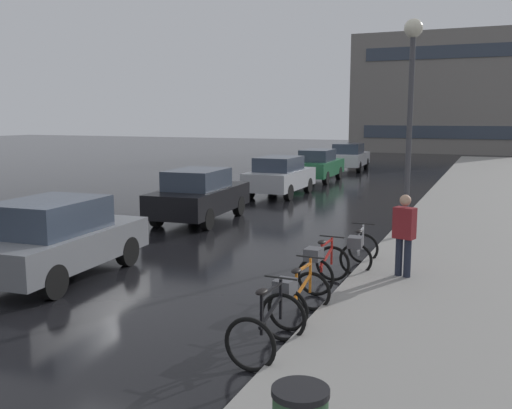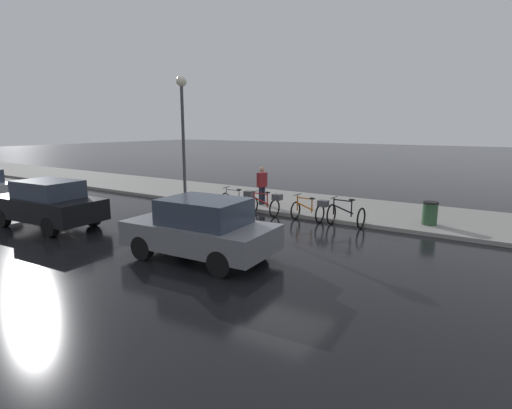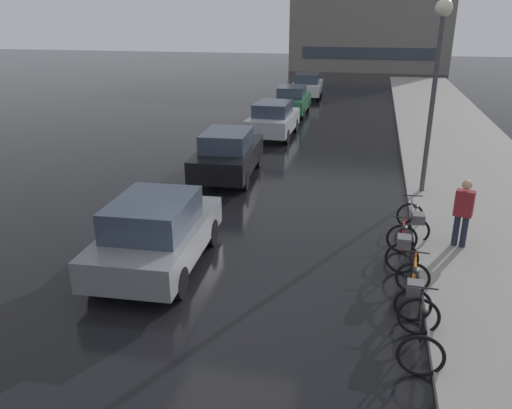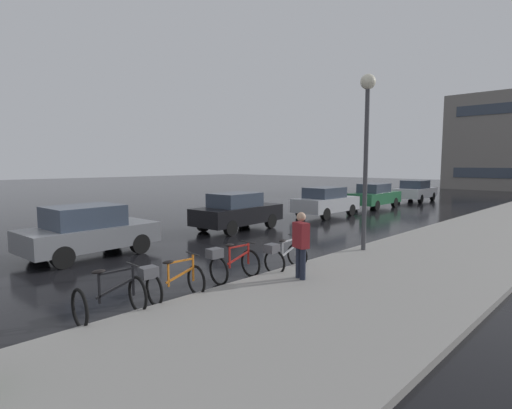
{
  "view_description": "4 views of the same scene",
  "coord_description": "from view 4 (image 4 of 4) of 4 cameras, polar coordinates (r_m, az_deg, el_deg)",
  "views": [
    {
      "loc": [
        6.15,
        -7.44,
        3.25
      ],
      "look_at": [
        0.74,
        5.35,
        1.09
      ],
      "focal_mm": 40.0,
      "sensor_mm": 36.0,
      "label": 1
    },
    {
      "loc": [
        -9.62,
        -5.43,
        3.44
      ],
      "look_at": [
        1.4,
        1.87,
        0.84
      ],
      "focal_mm": 28.0,
      "sensor_mm": 36.0,
      "label": 2
    },
    {
      "loc": [
        2.39,
        -7.78,
        5.18
      ],
      "look_at": [
        0.17,
        1.65,
        1.54
      ],
      "focal_mm": 35.0,
      "sensor_mm": 36.0,
      "label": 3
    },
    {
      "loc": [
        10.35,
        -3.82,
        2.92
      ],
      "look_at": [
        1.47,
        5.34,
        1.59
      ],
      "focal_mm": 28.0,
      "sensor_mm": 36.0,
      "label": 4
    }
  ],
  "objects": [
    {
      "name": "ground_plane",
      "position": [
        11.41,
        -25.07,
        -9.45
      ],
      "size": [
        140.0,
        140.0,
        0.0
      ],
      "primitive_type": "plane",
      "color": "black"
    },
    {
      "name": "sidewalk_kerb",
      "position": [
        14.77,
        26.27,
        -5.81
      ],
      "size": [
        4.8,
        60.0,
        0.14
      ],
      "primitive_type": "cube",
      "color": "gray",
      "rests_on": "ground"
    },
    {
      "name": "bicycle_nearest",
      "position": [
        8.07,
        -20.11,
        -12.56
      ],
      "size": [
        0.77,
        1.19,
        1.0
      ],
      "color": "black",
      "rests_on": "ground"
    },
    {
      "name": "bicycle_second",
      "position": [
        8.69,
        -12.27,
        -10.55
      ],
      "size": [
        0.74,
        1.37,
        0.96
      ],
      "color": "black",
      "rests_on": "ground"
    },
    {
      "name": "bicycle_third",
      "position": [
        9.88,
        -3.66,
        -8.28
      ],
      "size": [
        0.75,
        1.38,
        0.97
      ],
      "color": "black",
      "rests_on": "ground"
    },
    {
      "name": "bicycle_farthest",
      "position": [
        10.76,
        3.86,
        -7.22
      ],
      "size": [
        0.77,
        1.4,
        0.93
      ],
      "color": "black",
      "rests_on": "ground"
    },
    {
      "name": "car_grey",
      "position": [
        13.53,
        -22.86,
        -3.48
      ],
      "size": [
        2.17,
        4.09,
        1.61
      ],
      "color": "slate",
      "rests_on": "ground"
    },
    {
      "name": "car_black",
      "position": [
        17.5,
        -2.7,
        -0.97
      ],
      "size": [
        2.11,
        4.36,
        1.63
      ],
      "color": "black",
      "rests_on": "ground"
    },
    {
      "name": "car_silver",
      "position": [
        22.16,
        9.93,
        0.4
      ],
      "size": [
        1.85,
        4.05,
        1.61
      ],
      "color": "#B2B5BA",
      "rests_on": "ground"
    },
    {
      "name": "car_green",
      "position": [
        27.09,
        16.6,
        1.2
      ],
      "size": [
        1.8,
        4.37,
        1.6
      ],
      "color": "#1E6038",
      "rests_on": "ground"
    },
    {
      "name": "car_white",
      "position": [
        33.08,
        21.82,
        1.85
      ],
      "size": [
        2.14,
        4.49,
        1.61
      ],
      "color": "silver",
      "rests_on": "ground"
    },
    {
      "name": "pedestrian",
      "position": [
        9.65,
        6.43,
        -5.6
      ],
      "size": [
        0.45,
        0.35,
        1.76
      ],
      "color": "#1E2333",
      "rests_on": "ground"
    },
    {
      "name": "streetlamp",
      "position": [
        13.14,
        15.54,
        10.6
      ],
      "size": [
        0.47,
        0.47,
        5.66
      ],
      "color": "#424247",
      "rests_on": "ground"
    }
  ]
}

